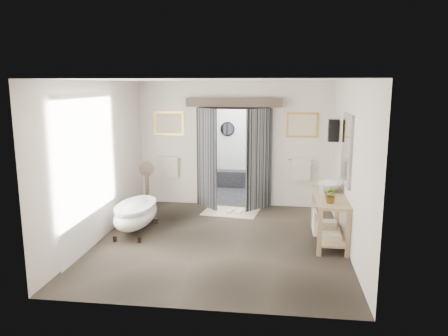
{
  "coord_description": "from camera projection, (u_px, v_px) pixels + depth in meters",
  "views": [
    {
      "loc": [
        1.05,
        -7.54,
        2.84
      ],
      "look_at": [
        0.0,
        0.6,
        1.25
      ],
      "focal_mm": 35.0,
      "sensor_mm": 36.0,
      "label": 1
    }
  ],
  "objects": [
    {
      "name": "soap_bottle_a",
      "position": [
        322.0,
        189.0,
        7.89
      ],
      "size": [
        0.11,
        0.11,
        0.21
      ],
      "primitive_type": "imported",
      "rotation": [
        0.0,
        0.0,
        -0.17
      ],
      "color": "gray",
      "rests_on": "vanity"
    },
    {
      "name": "ground_plane",
      "position": [
        220.0,
        241.0,
        8.01
      ],
      "size": [
        5.0,
        5.0,
        0.0
      ],
      "primitive_type": "plane",
      "color": "#4E4437"
    },
    {
      "name": "back_wall_dressing",
      "position": [
        234.0,
        140.0,
        9.97
      ],
      "size": [
        3.82,
        0.71,
        2.52
      ],
      "color": "black",
      "rests_on": "ground_plane"
    },
    {
      "name": "slippers",
      "position": [
        235.0,
        211.0,
        9.72
      ],
      "size": [
        0.38,
        0.26,
        0.05
      ],
      "color": "silver",
      "rests_on": "rug"
    },
    {
      "name": "basin",
      "position": [
        329.0,
        187.0,
        8.19
      ],
      "size": [
        0.6,
        0.6,
        0.16
      ],
      "primitive_type": "imported",
      "rotation": [
        0.0,
        0.0,
        0.33
      ],
      "color": "white",
      "rests_on": "vanity"
    },
    {
      "name": "plant",
      "position": [
        331.0,
        195.0,
        7.36
      ],
      "size": [
        0.29,
        0.27,
        0.29
      ],
      "primitive_type": "imported",
      "rotation": [
        0.0,
        0.0,
        -0.18
      ],
      "color": "gray",
      "rests_on": "vanity"
    },
    {
      "name": "room_shell",
      "position": [
        217.0,
        141.0,
        7.54
      ],
      "size": [
        4.52,
        5.02,
        2.91
      ],
      "color": "silver",
      "rests_on": "ground_plane"
    },
    {
      "name": "shower_room",
      "position": [
        240.0,
        157.0,
        11.73
      ],
      "size": [
        2.22,
        2.01,
        2.51
      ],
      "color": "black",
      "rests_on": "ground_plane"
    },
    {
      "name": "clawfoot_tub",
      "position": [
        136.0,
        214.0,
        8.42
      ],
      "size": [
        0.7,
        1.57,
        0.77
      ],
      "color": "#302118",
      "rests_on": "ground_plane"
    },
    {
      "name": "rug",
      "position": [
        231.0,
        212.0,
        9.79
      ],
      "size": [
        1.3,
        0.95,
        0.01
      ],
      "primitive_type": "cube",
      "rotation": [
        0.0,
        0.0,
        -0.14
      ],
      "color": "beige",
      "rests_on": "ground_plane"
    },
    {
      "name": "pedestal_mirror",
      "position": [
        147.0,
        190.0,
        9.81
      ],
      "size": [
        0.34,
        0.22,
        1.15
      ],
      "color": "#504539",
      "rests_on": "ground_plane"
    },
    {
      "name": "vanity",
      "position": [
        328.0,
        215.0,
        7.9
      ],
      "size": [
        0.57,
        1.6,
        0.85
      ],
      "color": "tan",
      "rests_on": "ground_plane"
    },
    {
      "name": "soap_bottle_b",
      "position": [
        326.0,
        183.0,
        8.53
      ],
      "size": [
        0.16,
        0.16,
        0.18
      ],
      "primitive_type": "imported",
      "rotation": [
        0.0,
        0.0,
        -0.23
      ],
      "color": "gray",
      "rests_on": "vanity"
    }
  ]
}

